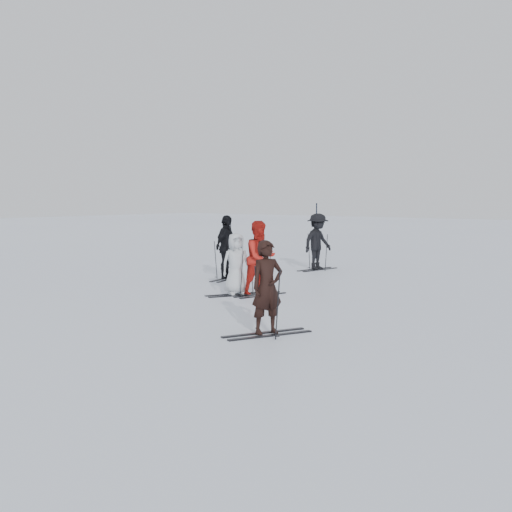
# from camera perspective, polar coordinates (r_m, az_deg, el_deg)

# --- Properties ---
(ground) EXTENTS (120.00, 120.00, 0.00)m
(ground) POSITION_cam_1_polar(r_m,az_deg,el_deg) (16.30, -2.18, -3.76)
(ground) COLOR silver
(ground) RESTS_ON ground
(skier_near_dark) EXTENTS (0.64, 0.75, 1.74)m
(skier_near_dark) POSITION_cam_1_polar(r_m,az_deg,el_deg) (11.88, 1.00, -2.92)
(skier_near_dark) COLOR black
(skier_near_dark) RESTS_ON ground
(skier_red) EXTENTS (0.91, 1.06, 1.92)m
(skier_red) POSITION_cam_1_polar(r_m,az_deg,el_deg) (16.60, 0.38, -0.25)
(skier_red) COLOR #B31B14
(skier_red) RESTS_ON ground
(skier_grey) EXTENTS (0.81, 0.93, 1.60)m
(skier_grey) POSITION_cam_1_polar(r_m,az_deg,el_deg) (16.67, -1.79, -0.79)
(skier_grey) COLOR silver
(skier_grey) RESTS_ON ground
(skier_uphill_left) EXTENTS (0.73, 1.23, 1.96)m
(skier_uphill_left) POSITION_cam_1_polar(r_m,az_deg,el_deg) (19.87, -2.66, 0.73)
(skier_uphill_left) COLOR black
(skier_uphill_left) RESTS_ON ground
(skier_uphill_far) EXTENTS (0.90, 1.35, 1.95)m
(skier_uphill_far) POSITION_cam_1_polar(r_m,az_deg,el_deg) (22.54, 5.50, 1.24)
(skier_uphill_far) COLOR black
(skier_uphill_far) RESTS_ON ground
(skis_near_dark) EXTENTS (2.02, 1.59, 1.30)m
(skis_near_dark) POSITION_cam_1_polar(r_m,az_deg,el_deg) (11.91, 0.99, -3.95)
(skis_near_dark) COLOR black
(skis_near_dark) RESTS_ON ground
(skis_red) EXTENTS (1.71, 1.15, 1.15)m
(skis_red) POSITION_cam_1_polar(r_m,az_deg,el_deg) (16.64, 0.38, -1.57)
(skis_red) COLOR black
(skis_red) RESTS_ON ground
(skis_grey) EXTENTS (1.89, 1.56, 1.22)m
(skis_grey) POSITION_cam_1_polar(r_m,az_deg,el_deg) (16.69, -1.78, -1.43)
(skis_grey) COLOR black
(skis_grey) RESTS_ON ground
(skis_uphill_left) EXTENTS (1.83, 1.25, 1.22)m
(skis_uphill_left) POSITION_cam_1_polar(r_m,az_deg,el_deg) (19.90, -2.66, -0.34)
(skis_uphill_left) COLOR black
(skis_uphill_left) RESTS_ON ground
(skis_uphill_far) EXTENTS (1.91, 1.20, 1.31)m
(skis_uphill_far) POSITION_cam_1_polar(r_m,az_deg,el_deg) (22.57, 5.49, 0.43)
(skis_uphill_far) COLOR black
(skis_uphill_far) RESTS_ON ground
(piste_marker) EXTENTS (0.06, 0.06, 2.30)m
(piste_marker) POSITION_cam_1_polar(r_m,az_deg,el_deg) (26.60, 5.39, 2.23)
(piste_marker) COLOR black
(piste_marker) RESTS_ON ground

